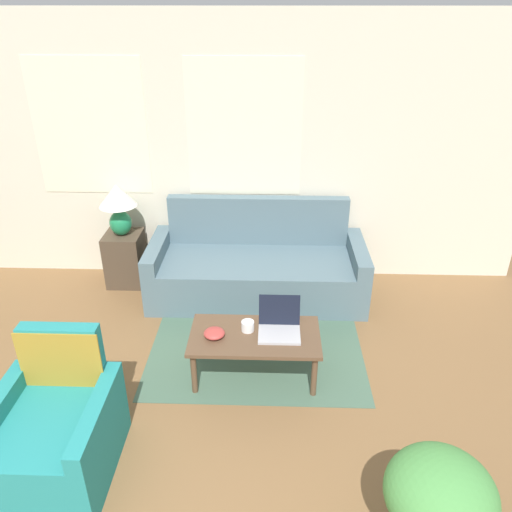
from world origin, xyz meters
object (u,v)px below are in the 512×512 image
at_px(cup_navy, 248,326).
at_px(table_lamp, 118,203).
at_px(armchair, 56,432).
at_px(couch, 257,268).
at_px(laptop, 279,325).
at_px(snack_bowl, 214,333).
at_px(coffee_table, 255,339).
at_px(potted_plant, 439,500).

bearing_deg(cup_navy, table_lamp, 134.32).
bearing_deg(armchair, couch, 61.33).
distance_m(couch, armchair, 2.45).
relative_size(couch, laptop, 6.59).
height_order(couch, snack_bowl, couch).
bearing_deg(coffee_table, laptop, 14.49).
distance_m(armchair, cup_navy, 1.49).
xyz_separation_m(laptop, cup_navy, (-0.24, 0.00, -0.02)).
xyz_separation_m(table_lamp, potted_plant, (2.36, -2.81, -0.47)).
bearing_deg(snack_bowl, armchair, -136.34).
bearing_deg(armchair, laptop, 34.15).
height_order(coffee_table, laptop, laptop).
relative_size(couch, coffee_table, 2.10).
bearing_deg(armchair, snack_bowl, 43.66).
relative_size(laptop, potted_plant, 0.48).
height_order(table_lamp, coffee_table, table_lamp).
xyz_separation_m(couch, table_lamp, (-1.36, 0.15, 0.61)).
xyz_separation_m(couch, snack_bowl, (-0.28, -1.30, 0.15)).
bearing_deg(couch, cup_navy, -91.60).
xyz_separation_m(coffee_table, cup_navy, (-0.06, 0.05, 0.08)).
xyz_separation_m(couch, potted_plant, (1.00, -2.65, 0.15)).
distance_m(coffee_table, cup_navy, 0.11).
distance_m(armchair, potted_plant, 2.23).
xyz_separation_m(couch, cup_navy, (-0.03, -1.21, 0.16)).
xyz_separation_m(snack_bowl, potted_plant, (1.28, -1.36, -0.00)).
xyz_separation_m(table_lamp, cup_navy, (1.33, -1.36, -0.46)).
xyz_separation_m(couch, coffee_table, (0.02, -1.26, 0.07)).
bearing_deg(couch, snack_bowl, -102.24).
distance_m(couch, snack_bowl, 1.33).
xyz_separation_m(table_lamp, snack_bowl, (1.08, -1.45, -0.47)).
bearing_deg(coffee_table, armchair, -143.39).
xyz_separation_m(table_lamp, laptop, (1.57, -1.36, -0.44)).
bearing_deg(table_lamp, armchair, -85.40).
xyz_separation_m(armchair, snack_bowl, (0.89, 0.85, 0.15)).
xyz_separation_m(armchair, laptop, (1.38, 0.94, 0.18)).
height_order(laptop, potted_plant, potted_plant).
distance_m(laptop, potted_plant, 1.64).
bearing_deg(snack_bowl, laptop, 9.79).
height_order(armchair, coffee_table, armchair).
bearing_deg(snack_bowl, coffee_table, 6.86).
bearing_deg(potted_plant, couch, 110.56).
bearing_deg(table_lamp, cup_navy, -45.68).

